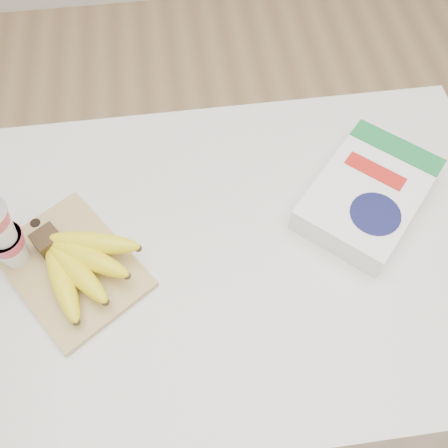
# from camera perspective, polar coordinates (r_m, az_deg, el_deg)

# --- Properties ---
(room) EXTENTS (4.00, 4.00, 4.00)m
(room) POSITION_cam_1_polar(r_m,az_deg,el_deg) (0.56, 1.90, 23.03)
(room) COLOR tan
(room) RESTS_ON ground
(table) EXTENTS (1.11, 0.74, 0.83)m
(table) POSITION_cam_1_polar(r_m,az_deg,el_deg) (1.34, 0.75, -11.23)
(table) COLOR silver
(table) RESTS_ON ground
(cutting_board) EXTENTS (0.32, 0.34, 0.01)m
(cutting_board) POSITION_cam_1_polar(r_m,az_deg,el_deg) (0.98, -17.02, -4.76)
(cutting_board) COLOR tan
(cutting_board) RESTS_ON table
(bananas) EXTENTS (0.21, 0.21, 0.07)m
(bananas) POSITION_cam_1_polar(r_m,az_deg,el_deg) (0.94, -16.34, -4.16)
(bananas) COLOR #382816
(bananas) RESTS_ON cutting_board
(yogurt_stack) EXTENTS (0.07, 0.07, 0.16)m
(yogurt_stack) POSITION_cam_1_polar(r_m,az_deg,el_deg) (0.94, -24.10, -1.16)
(yogurt_stack) COLOR white
(yogurt_stack) RESTS_ON cutting_board
(cereal_box) EXTENTS (0.33, 0.34, 0.06)m
(cereal_box) POSITION_cam_1_polar(r_m,az_deg,el_deg) (1.03, 16.13, 3.32)
(cereal_box) COLOR white
(cereal_box) RESTS_ON table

